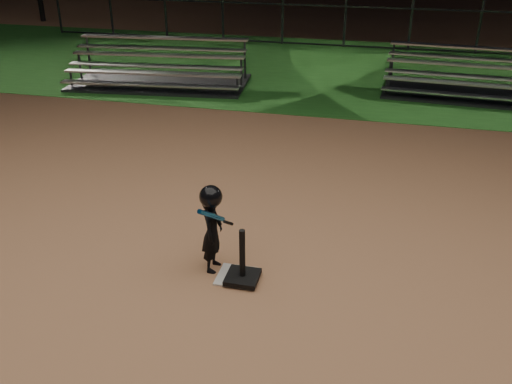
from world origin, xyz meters
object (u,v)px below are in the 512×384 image
Objects in this scene: batting_tee at (243,271)px; bleacher_left at (159,76)px; child_batter at (212,226)px; home_plate at (236,276)px; bleacher_right at (474,87)px.

bleacher_left is (-4.15, 7.63, 0.08)m from batting_tee.
home_plate is at bearing -110.66° from child_batter.
bleacher_left is 7.60m from bleacher_right.
child_batter is 0.26× the size of bleacher_right.
child_batter is 9.13m from bleacher_right.
home_plate is 8.60m from bleacher_left.
bleacher_left is at bearing -169.57° from bleacher_right.
home_plate is 9.10m from bleacher_right.
child_batter is at bearing -110.58° from bleacher_right.
batting_tee is at bearing -113.18° from child_batter.
child_batter is (-0.32, 0.12, 0.58)m from home_plate.
child_batter is (-0.41, 0.17, 0.45)m from batting_tee.
child_batter is 8.35m from bleacher_left.
batting_tee is 0.64m from child_batter.
bleacher_left reaches higher than bleacher_right.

